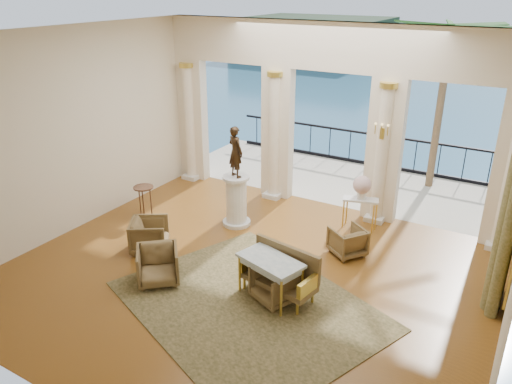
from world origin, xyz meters
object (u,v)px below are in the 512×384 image
Objects in this scene: armchair_a at (158,264)px; armchair_d at (149,233)px; game_table at (270,263)px; pedestal at (236,202)px; settee at (281,272)px; armchair_c at (348,240)px; console_table at (360,204)px; armchair_b at (275,283)px; side_table at (144,191)px; statue at (235,152)px.

armchair_a is 1.02× the size of armchair_d.
pedestal reaches higher than game_table.
armchair_c is at bearing 85.14° from settee.
armchair_c is 0.79× the size of console_table.
settee reaches higher than armchair_d.
settee is at bearing 113.37° from armchair_b.
armchair_a is 4.80m from console_table.
game_table is 1.07× the size of pedestal.
game_table reaches higher than armchair_b.
game_table is (2.09, 0.61, 0.33)m from armchair_a.
settee is at bearing -15.67° from side_table.
pedestal is at bearing 150.26° from game_table.
console_table is 1.09× the size of side_table.
pedestal is at bearing 158.22° from armchair_b.
pedestal is at bearing -0.00° from statue.
pedestal is at bearing 148.03° from settee.
armchair_b is at bearing -18.42° from side_table.
statue is at bearing 19.58° from side_table.
armchair_a is 3.91m from armchair_c.
armchair_b is 1.08× the size of armchair_c.
armchair_b is 4.65m from side_table.
settee reaches higher than armchair_c.
armchair_d is at bearing -44.66° from side_table.
settee is 1.76× the size of console_table.
console_table is at bearing -132.97° from statue.
side_table is at bearing 12.39° from armchair_d.
pedestal is 1.03× the size of statue.
armchair_d is at bearing 97.29° from armchair_a.
armchair_c is 3.13m from statue.
side_table reaches higher than armchair_c.
game_table is 1.67× the size of side_table.
settee is 3.01m from pedestal.
game_table is (-0.63, -2.20, 0.38)m from armchair_c.
armchair_b is 0.93× the size of side_table.
statue reaches higher than side_table.
armchair_d is at bearing 85.60° from statue.
pedestal is at bearing -58.44° from armchair_d.
armchair_c is 4.98m from side_table.
pedestal is 1.22m from statue.
side_table is (-2.15, -0.77, 0.09)m from pedestal.
console_table reaches higher than armchair_b.
side_table is (-4.72, -2.02, 0.04)m from console_table.
armchair_d is at bearing -115.49° from pedestal.
armchair_a is 1.08× the size of armchair_b.
statue reaches higher than pedestal.
armchair_a is 2.20m from game_table.
game_table is at bearing -127.50° from armchair_d.
armchair_c is 0.51× the size of game_table.
armchair_b is 2.28m from armchair_c.
armchair_a is 0.52× the size of settee.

